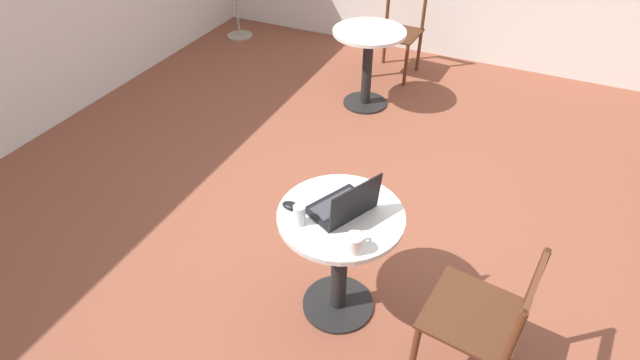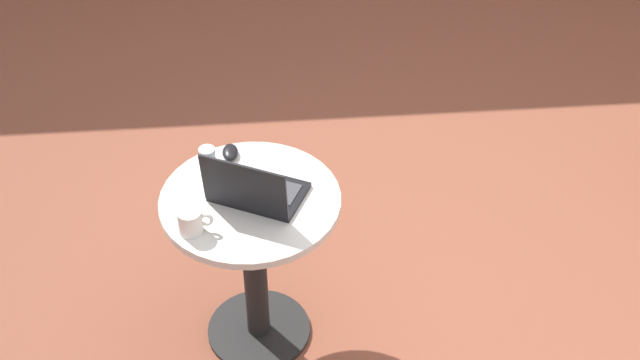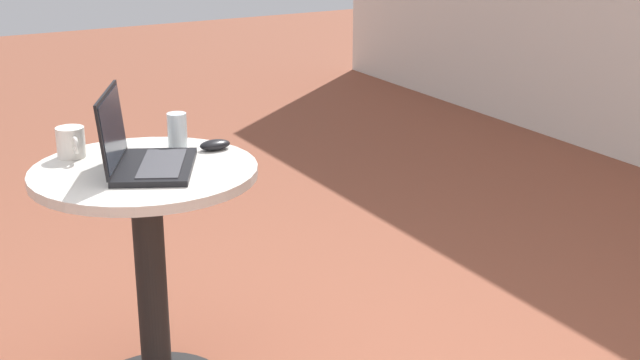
{
  "view_description": "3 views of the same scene",
  "coord_description": "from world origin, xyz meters",
  "px_view_note": "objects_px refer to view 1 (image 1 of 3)",
  "views": [
    {
      "loc": [
        -2.38,
        -0.72,
        2.51
      ],
      "look_at": [
        -0.36,
        0.23,
        0.73
      ],
      "focal_mm": 28.0,
      "sensor_mm": 36.0,
      "label": 1
    },
    {
      "loc": [
        -0.55,
        -2.45,
        2.94
      ],
      "look_at": [
        -0.33,
        0.16,
        0.68
      ],
      "focal_mm": 50.0,
      "sensor_mm": 36.0,
      "label": 2
    },
    {
      "loc": [
        1.83,
        -0.77,
        1.56
      ],
      "look_at": [
        -0.32,
        0.43,
        0.73
      ],
      "focal_mm": 50.0,
      "sensor_mm": 36.0,
      "label": 3
    }
  ],
  "objects_px": {
    "cafe_table_near": "(340,245)",
    "cafe_table_mid": "(368,54)",
    "mouse": "(291,206)",
    "chair_mid_right": "(398,33)",
    "chair_near_front": "(482,320)",
    "drinking_glass": "(299,215)",
    "laptop": "(345,205)",
    "mug": "(355,243)"
  },
  "relations": [
    {
      "from": "cafe_table_near",
      "to": "laptop",
      "type": "bearing_deg",
      "value": -30.05
    },
    {
      "from": "mouse",
      "to": "mug",
      "type": "height_order",
      "value": "mug"
    },
    {
      "from": "cafe_table_mid",
      "to": "drinking_glass",
      "type": "bearing_deg",
      "value": -167.25
    },
    {
      "from": "cafe_table_near",
      "to": "chair_mid_right",
      "type": "bearing_deg",
      "value": 12.31
    },
    {
      "from": "mouse",
      "to": "mug",
      "type": "bearing_deg",
      "value": -108.46
    },
    {
      "from": "chair_near_front",
      "to": "chair_mid_right",
      "type": "xyz_separation_m",
      "value": [
        3.26,
        1.49,
        0.0
      ]
    },
    {
      "from": "cafe_table_near",
      "to": "laptop",
      "type": "height_order",
      "value": "laptop"
    },
    {
      "from": "cafe_table_mid",
      "to": "drinking_glass",
      "type": "xyz_separation_m",
      "value": [
        -2.52,
        -0.57,
        0.28
      ]
    },
    {
      "from": "cafe_table_mid",
      "to": "chair_mid_right",
      "type": "distance_m",
      "value": 0.8
    },
    {
      "from": "chair_near_front",
      "to": "drinking_glass",
      "type": "height_order",
      "value": "drinking_glass"
    },
    {
      "from": "cafe_table_near",
      "to": "laptop",
      "type": "relative_size",
      "value": 1.88
    },
    {
      "from": "chair_near_front",
      "to": "drinking_glass",
      "type": "distance_m",
      "value": 1.03
    },
    {
      "from": "chair_near_front",
      "to": "mouse",
      "type": "distance_m",
      "value": 1.11
    },
    {
      "from": "cafe_table_near",
      "to": "chair_near_front",
      "type": "height_order",
      "value": "chair_near_front"
    },
    {
      "from": "chair_mid_right",
      "to": "mouse",
      "type": "bearing_deg",
      "value": -172.36
    },
    {
      "from": "cafe_table_near",
      "to": "mug",
      "type": "distance_m",
      "value": 0.38
    },
    {
      "from": "chair_mid_right",
      "to": "mouse",
      "type": "height_order",
      "value": "chair_mid_right"
    },
    {
      "from": "chair_mid_right",
      "to": "drinking_glass",
      "type": "relative_size",
      "value": 7.64
    },
    {
      "from": "cafe_table_near",
      "to": "mouse",
      "type": "relative_size",
      "value": 7.55
    },
    {
      "from": "cafe_table_mid",
      "to": "mug",
      "type": "distance_m",
      "value": 2.74
    },
    {
      "from": "mouse",
      "to": "chair_mid_right",
      "type": "bearing_deg",
      "value": 7.64
    },
    {
      "from": "cafe_table_mid",
      "to": "chair_mid_right",
      "type": "relative_size",
      "value": 0.89
    },
    {
      "from": "chair_near_front",
      "to": "mouse",
      "type": "relative_size",
      "value": 8.5
    },
    {
      "from": "cafe_table_mid",
      "to": "mug",
      "type": "relative_size",
      "value": 6.04
    },
    {
      "from": "cafe_table_near",
      "to": "cafe_table_mid",
      "type": "xyz_separation_m",
      "value": [
        2.37,
        0.73,
        0.0
      ]
    },
    {
      "from": "cafe_table_mid",
      "to": "chair_near_front",
      "type": "bearing_deg",
      "value": -148.1
    },
    {
      "from": "cafe_table_near",
      "to": "mug",
      "type": "xyz_separation_m",
      "value": [
        -0.21,
        -0.16,
        0.28
      ]
    },
    {
      "from": "cafe_table_mid",
      "to": "mouse",
      "type": "bearing_deg",
      "value": -168.91
    },
    {
      "from": "cafe_table_mid",
      "to": "mouse",
      "type": "xyz_separation_m",
      "value": [
        -2.43,
        -0.48,
        0.24
      ]
    },
    {
      "from": "mug",
      "to": "drinking_glass",
      "type": "bearing_deg",
      "value": 80.13
    },
    {
      "from": "drinking_glass",
      "to": "laptop",
      "type": "bearing_deg",
      "value": -45.69
    },
    {
      "from": "chair_mid_right",
      "to": "laptop",
      "type": "bearing_deg",
      "value": -167.44
    },
    {
      "from": "laptop",
      "to": "cafe_table_mid",
      "type": "bearing_deg",
      "value": 17.59
    },
    {
      "from": "laptop",
      "to": "drinking_glass",
      "type": "xyz_separation_m",
      "value": [
        -0.17,
        0.17,
        0.01
      ]
    },
    {
      "from": "mug",
      "to": "cafe_table_near",
      "type": "bearing_deg",
      "value": 37.19
    },
    {
      "from": "chair_mid_right",
      "to": "cafe_table_near",
      "type": "bearing_deg",
      "value": -167.69
    },
    {
      "from": "mouse",
      "to": "laptop",
      "type": "bearing_deg",
      "value": -71.72
    },
    {
      "from": "chair_mid_right",
      "to": "laptop",
      "type": "relative_size",
      "value": 2.12
    },
    {
      "from": "cafe_table_near",
      "to": "cafe_table_mid",
      "type": "bearing_deg",
      "value": 17.22
    },
    {
      "from": "cafe_table_near",
      "to": "drinking_glass",
      "type": "height_order",
      "value": "drinking_glass"
    },
    {
      "from": "chair_mid_right",
      "to": "mug",
      "type": "xyz_separation_m",
      "value": [
        -3.36,
        -0.85,
        0.35
      ]
    },
    {
      "from": "chair_mid_right",
      "to": "laptop",
      "type": "height_order",
      "value": "laptop"
    }
  ]
}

